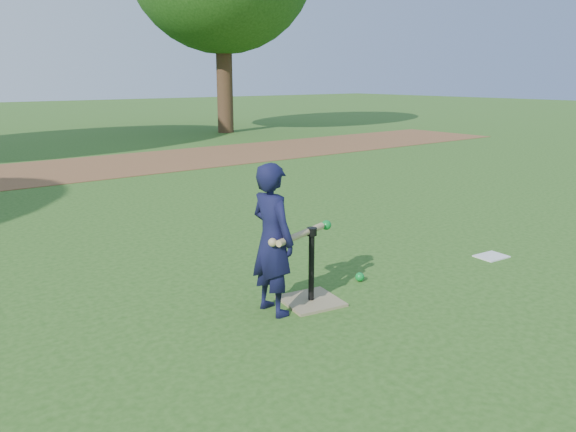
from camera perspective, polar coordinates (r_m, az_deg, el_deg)
ground at (r=4.97m, az=2.59°, el=-6.62°), size 80.00×80.00×0.00m
dirt_strip at (r=11.58m, az=-22.26°, el=4.30°), size 24.00×3.00×0.01m
child at (r=4.16m, az=-1.60°, el=-2.39°), size 0.29×0.43×1.15m
wiffle_ball_ground at (r=4.99m, az=7.30°, el=-6.15°), size 0.08×0.08×0.08m
clipboard at (r=5.96m, az=19.96°, el=-3.88°), size 0.32×0.26×0.01m
batting_tee at (r=4.49m, az=2.37°, el=-7.44°), size 0.50×0.50×0.61m
swing_action at (r=4.29m, az=1.64°, el=-1.74°), size 0.72×0.27×0.08m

